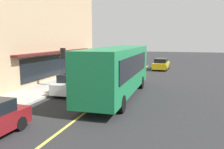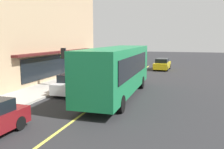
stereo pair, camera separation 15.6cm
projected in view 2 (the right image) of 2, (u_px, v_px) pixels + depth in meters
The scene contains 10 objects.
ground at pixel (117, 89), 20.02m from camera, with size 120.00×120.00×0.00m, color #28282B.
sidewalk at pixel (58, 84), 21.59m from camera, with size 80.00×3.17×0.15m, color #B2ADA3.
lane_centre_stripe at pixel (117, 89), 20.02m from camera, with size 36.00×0.16×0.01m, color #D8D14C.
storefront_building at pixel (14, 6), 25.21m from camera, with size 19.79×10.59×15.08m.
bus at pixel (118, 69), 16.99m from camera, with size 11.15×2.69×3.50m.
traffic_light at pixel (64, 58), 20.13m from camera, with size 0.30×0.52×3.20m.
car_yellow at pixel (162, 64), 32.29m from camera, with size 4.37×2.01×1.52m.
car_white at pixel (74, 83), 18.42m from camera, with size 4.32×1.89×1.52m.
pedestrian_waiting at pixel (87, 63), 29.12m from camera, with size 0.34×0.34×1.81m.
pedestrian_mid_block at pixel (90, 64), 28.06m from camera, with size 0.34×0.34×1.83m.
Camera 2 is at (-18.91, -5.29, 4.10)m, focal length 38.88 mm.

